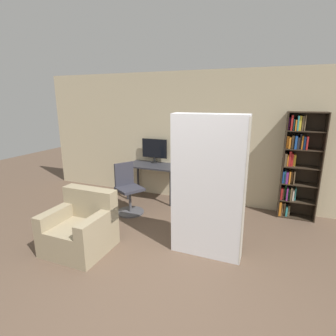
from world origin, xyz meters
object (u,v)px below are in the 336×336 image
at_px(mattress_near, 208,189).
at_px(bookshelf, 297,165).
at_px(armchair, 81,228).
at_px(monitor, 154,149).
at_px(office_chair, 128,193).

bearing_deg(mattress_near, bookshelf, 57.76).
xyz_separation_m(mattress_near, armchair, (-1.73, -0.51, -0.66)).
distance_m(monitor, armchair, 2.53).
bearing_deg(office_chair, bookshelf, 18.82).
distance_m(office_chair, bookshelf, 3.15).
xyz_separation_m(office_chair, armchair, (0.02, -1.38, -0.08)).
bearing_deg(monitor, bookshelf, -0.68).
relative_size(monitor, mattress_near, 0.30).
height_order(monitor, bookshelf, bookshelf).
relative_size(office_chair, armchair, 1.13).
bearing_deg(monitor, armchair, -91.55).
bearing_deg(bookshelf, monitor, 179.32).
distance_m(bookshelf, mattress_near, 2.21).
distance_m(mattress_near, armchair, 1.93).
bearing_deg(mattress_near, monitor, 131.27).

